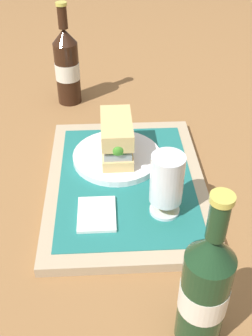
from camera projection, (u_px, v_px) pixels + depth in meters
name	position (u px, v px, depth m)	size (l,w,h in m)	color
ground_plane	(126.00, 187.00, 0.85)	(3.00, 3.00, 0.00)	olive
tray	(126.00, 183.00, 0.84)	(0.44, 0.32, 0.02)	tan
placemat	(126.00, 179.00, 0.83)	(0.38, 0.27, 0.00)	#1E6B66
plate	(117.00, 157.00, 0.88)	(0.19, 0.19, 0.01)	white
sandwich	(117.00, 138.00, 0.85)	(0.13, 0.07, 0.08)	tan
beer_glass	(167.00, 183.00, 0.72)	(0.06, 0.06, 0.12)	silver
napkin_folded	(97.00, 214.00, 0.75)	(0.09, 0.07, 0.01)	white
beer_bottle	(205.00, 289.00, 0.53)	(0.07, 0.07, 0.27)	#19381E
second_bottle	(67.00, 66.00, 1.07)	(0.07, 0.07, 0.27)	black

